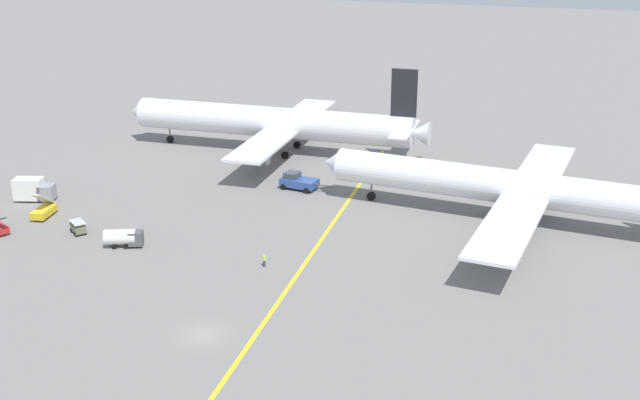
{
  "coord_description": "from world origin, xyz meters",
  "views": [
    {
      "loc": [
        33.04,
        -66.11,
        41.8
      ],
      "look_at": [
        2.86,
        31.59,
        4.0
      ],
      "focal_mm": 44.9,
      "sensor_mm": 36.0,
      "label": 1
    }
  ],
  "objects": [
    {
      "name": "gse_fuel_bowser_stubby",
      "position": [
        -19.43,
        17.66,
        1.33
      ],
      "size": [
        5.25,
        3.5,
        2.4
      ],
      "color": "silver",
      "rests_on": "ground"
    },
    {
      "name": "gse_baggage_cart_near_cluster",
      "position": [
        -27.75,
        19.82,
        0.86
      ],
      "size": [
        3.11,
        2.95,
        1.71
      ],
      "color": "#666B4C",
      "rests_on": "ground"
    },
    {
      "name": "gse_stair_truck_yellow",
      "position": [
        -35.9,
        23.73,
        1.03
      ],
      "size": [
        2.61,
        4.83,
        4.06
      ],
      "color": "gold",
      "rests_on": "ground"
    },
    {
      "name": "airliner_being_pushed",
      "position": [
        27.91,
        41.7,
        4.94
      ],
      "size": [
        56.42,
        50.27,
        16.03
      ],
      "color": "white",
      "rests_on": "ground"
    },
    {
      "name": "ground_crew_wing_walker_right",
      "position": [
        0.09,
        17.33,
        0.86
      ],
      "size": [
        0.36,
        0.36,
        1.65
      ],
      "color": "#2D3351",
      "rests_on": "ground"
    },
    {
      "name": "ground_plane",
      "position": [
        0.0,
        0.0,
        0.0
      ],
      "size": [
        600.0,
        600.0,
        0.0
      ],
      "primitive_type": "plane",
      "color": "slate"
    },
    {
      "name": "pushback_tug",
      "position": [
        -5.12,
        45.85,
        1.22
      ],
      "size": [
        9.0,
        4.04,
        2.88
      ],
      "color": "#2D4C8C",
      "rests_on": "ground"
    },
    {
      "name": "gse_catering_truck_tall",
      "position": [
        -41.27,
        29.02,
        1.76
      ],
      "size": [
        6.26,
        3.84,
        3.5
      ],
      "color": "gray",
      "rests_on": "ground"
    },
    {
      "name": "taxiway_stripe",
      "position": [
        4.91,
        10.0,
        0.0
      ],
      "size": [
        4.38,
        119.95,
        0.01
      ],
      "primitive_type": "cube",
      "rotation": [
        0.0,
        0.0,
        0.03
      ],
      "color": "yellow",
      "rests_on": "ground"
    },
    {
      "name": "airliner_at_gate_left",
      "position": [
        -15.46,
        63.52,
        5.39
      ],
      "size": [
        56.28,
        43.02,
        16.31
      ],
      "color": "silver",
      "rests_on": "ground"
    }
  ]
}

